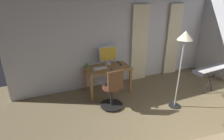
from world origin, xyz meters
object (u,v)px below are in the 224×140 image
Objects in this scene: mug_coffee at (87,65)px; office_chair at (113,90)px; desk at (107,71)px; cell_phone_by_monitor at (118,62)px; computer_mouse at (112,69)px; floor_lamp at (184,44)px; computer_monitor at (108,54)px; piano_keyboard at (213,70)px; cell_phone_face_up at (121,64)px; computer_keyboard at (100,68)px.

office_chair is at bearing 106.40° from mug_coffee.
cell_phone_by_monitor is at bearing -151.85° from desk.
floor_lamp is at bearing 136.67° from computer_mouse.
cell_phone_by_monitor is at bearing -179.90° from computer_monitor.
computer_monitor is at bearing -116.15° from desk.
office_chair reaches higher than piano_keyboard.
computer_mouse reaches higher than desk.
desk is at bearing 156.08° from mug_coffee.
cell_phone_face_up is 0.08× the size of floor_lamp.
desk is 2.85m from piano_keyboard.
computer_keyboard is 0.38m from mug_coffee.
desk is at bearing 15.93° from cell_phone_face_up.
computer_mouse is 0.05× the size of floor_lamp.
computer_keyboard is 3.05m from piano_keyboard.
computer_keyboard is 2.16m from floor_lamp.
computer_monitor is (-0.11, -0.23, 0.39)m from desk.
floor_lamp reaches higher than office_chair.
office_chair is 0.84× the size of piano_keyboard.
cell_phone_face_up is at bearing 169.31° from mug_coffee.
piano_keyboard is (-2.58, 1.20, 0.06)m from desk.
office_chair reaches higher than cell_phone_by_monitor.
cell_phone_face_up is 1.84m from floor_lamp.
floor_lamp is at bearing 136.93° from computer_keyboard.
office_chair is 0.86m from computer_keyboard.
desk is at bearing 40.62° from cell_phone_by_monitor.
cell_phone_by_monitor is at bearing -179.89° from mug_coffee.
piano_keyboard is at bearing 149.99° from computer_monitor.
computer_monitor is at bearing 69.95° from office_chair.
computer_monitor is 0.67m from mug_coffee.
desk is 0.99× the size of piano_keyboard.
cell_phone_by_monitor is 0.18m from cell_phone_face_up.
desk is 0.26m from computer_mouse.
desk is 1.18× the size of office_chair.
cell_phone_face_up is 0.96m from mug_coffee.
computer_monitor is at bearing -100.48° from computer_mouse.
desk is 0.25m from computer_keyboard.
computer_keyboard is (0.02, -0.82, 0.27)m from office_chair.
computer_mouse is 0.08× the size of piano_keyboard.
office_chair is at bearing 69.06° from computer_mouse.
computer_monitor is (-0.31, -1.06, 0.54)m from office_chair.
floor_lamp is at bearing 132.05° from desk.
desk is at bearing 72.81° from office_chair.
cell_phone_by_monitor is 1.09× the size of mug_coffee.
office_chair is 1.26m from cell_phone_by_monitor.
computer_monitor is 0.54m from computer_mouse.
computer_monitor reaches higher than computer_mouse.
computer_monitor is 0.28× the size of floor_lamp.
floor_lamp reaches higher than computer_mouse.
desk is 9.13× the size of mug_coffee.
floor_lamp is (-1.13, 1.60, 0.56)m from computer_monitor.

